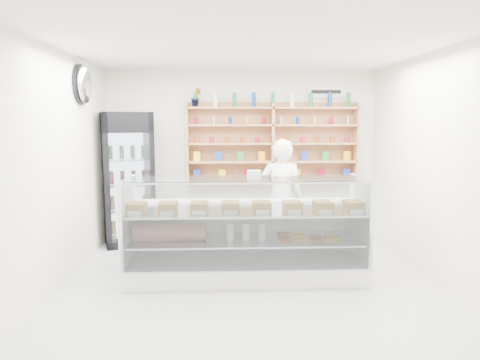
{
  "coord_description": "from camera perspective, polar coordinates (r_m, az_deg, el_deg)",
  "views": [
    {
      "loc": [
        -0.33,
        -4.72,
        1.96
      ],
      "look_at": [
        -0.1,
        0.9,
        1.19
      ],
      "focal_mm": 32.0,
      "sensor_mm": 36.0,
      "label": 1
    }
  ],
  "objects": [
    {
      "name": "room",
      "position": [
        4.76,
        1.63,
        1.05
      ],
      "size": [
        5.0,
        5.0,
        5.0
      ],
      "color": "#BABABF",
      "rests_on": "ground"
    },
    {
      "name": "display_counter",
      "position": [
        5.43,
        0.75,
        -9.4
      ],
      "size": [
        2.94,
        0.88,
        1.28
      ],
      "color": "white",
      "rests_on": "floor"
    },
    {
      "name": "shop_worker",
      "position": [
        6.23,
        5.47,
        -2.42
      ],
      "size": [
        0.68,
        0.5,
        1.72
      ],
      "primitive_type": "imported",
      "rotation": [
        0.0,
        0.0,
        2.99
      ],
      "color": "silver",
      "rests_on": "floor"
    },
    {
      "name": "drinks_cooler",
      "position": [
        7.08,
        -14.77,
        0.21
      ],
      "size": [
        0.95,
        0.94,
        2.1
      ],
      "rotation": [
        0.0,
        0.0,
        0.33
      ],
      "color": "black",
      "rests_on": "floor"
    },
    {
      "name": "wall_shelving",
      "position": [
        7.12,
        4.34,
        4.84
      ],
      "size": [
        2.84,
        0.28,
        1.33
      ],
      "color": "tan",
      "rests_on": "back_wall"
    },
    {
      "name": "potted_plant",
      "position": [
        7.08,
        -5.88,
        10.9
      ],
      "size": [
        0.2,
        0.18,
        0.3
      ],
      "primitive_type": "imported",
      "rotation": [
        0.0,
        0.0,
        0.32
      ],
      "color": "#1E6626",
      "rests_on": "wall_shelving"
    },
    {
      "name": "security_mirror",
      "position": [
        6.21,
        -20.03,
        11.87
      ],
      "size": [
        0.15,
        0.5,
        0.5
      ],
      "primitive_type": "ellipsoid",
      "color": "silver",
      "rests_on": "left_wall"
    },
    {
      "name": "wall_sign",
      "position": [
        7.41,
        11.36,
        11.45
      ],
      "size": [
        0.62,
        0.03,
        0.2
      ],
      "primitive_type": "cube",
      "color": "white",
      "rests_on": "back_wall"
    }
  ]
}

